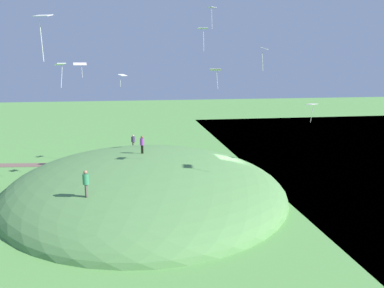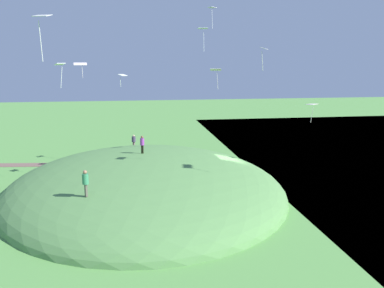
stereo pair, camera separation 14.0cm
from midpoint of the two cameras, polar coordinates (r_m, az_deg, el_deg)
name	(u,v)px [view 1 (the left image)]	position (r m, az deg, el deg)	size (l,w,h in m)	color
ground_plane	(230,180)	(38.81, 5.23, -5.10)	(160.00, 160.00, 0.00)	#569244
grass_hill	(146,191)	(35.89, -6.64, -6.55)	(23.88, 27.61, 5.92)	#548647
dirt_path	(11,165)	(48.20, -24.12, -2.74)	(15.89, 1.54, 0.04)	brown
person_on_hilltop	(142,142)	(36.67, -7.14, 0.22)	(0.49, 0.49, 1.61)	black
person_walking_path	(133,140)	(47.80, -8.34, 0.56)	(0.62, 0.62, 1.61)	brown
person_watching_kites	(86,180)	(27.85, -14.84, -4.93)	(0.56, 0.56, 1.82)	#5A5649
kite_0	(264,50)	(30.47, 9.94, 12.87)	(0.82, 0.92, 1.70)	white
kite_3	(216,71)	(37.42, 3.23, 10.25)	(1.11, 0.89, 1.86)	silver
kite_4	(122,76)	(36.76, -9.88, 9.44)	(0.88, 0.92, 1.12)	silver
kite_5	(212,9)	(40.15, 2.69, 18.39)	(0.97, 0.95, 1.98)	white
kite_6	(312,105)	(37.79, 16.35, 5.28)	(1.27, 1.19, 1.69)	white
kite_7	(60,66)	(28.92, -18.15, 10.33)	(0.80, 0.77, 1.65)	white
kite_9	(203,30)	(37.15, 1.41, 15.73)	(0.96, 0.73, 2.06)	white
kite_10	(80,64)	(39.57, -15.56, 10.74)	(1.29, 0.96, 1.38)	white
kite_11	(43,20)	(21.36, -20.43, 16.04)	(0.94, 0.80, 2.21)	silver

